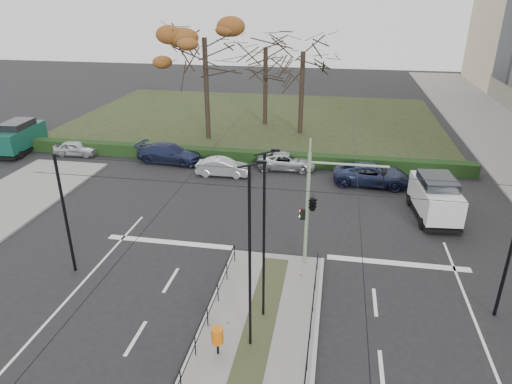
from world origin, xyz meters
TOP-DOWN VIEW (x-y plane):
  - ground at (0.00, 0.00)m, footprint 140.00×140.00m
  - median_island at (0.00, -2.50)m, footprint 4.40×15.00m
  - park at (-6.00, 32.00)m, footprint 38.00×26.00m
  - hedge at (-6.00, 18.60)m, footprint 38.00×1.00m
  - median_railing at (0.00, -2.60)m, footprint 4.14×13.24m
  - catenary at (0.00, 1.62)m, footprint 20.00×34.00m
  - traffic_light at (1.73, 4.50)m, footprint 3.94×2.18m
  - litter_bin at (-1.26, -2.38)m, footprint 0.45×0.45m
  - streetlamp_median_near at (-0.16, -1.66)m, footprint 0.62×0.13m
  - streetlamp_median_far at (0.05, 0.14)m, footprint 0.61×0.12m
  - parked_car_first at (-18.68, 17.86)m, footprint 3.65×1.68m
  - parked_car_second at (-5.54, 15.60)m, footprint 3.96×1.50m
  - parked_car_third at (-10.40, 17.61)m, footprint 5.39×2.63m
  - parked_car_fourth at (-1.05, 17.74)m, footprint 4.53×2.20m
  - white_van at (8.58, 11.17)m, footprint 2.59×5.09m
  - green_van at (-23.76, 17.91)m, footprint 2.44×5.48m
  - rust_tree at (-9.09, 24.33)m, footprint 8.44×8.44m
  - bare_tree_center at (-4.73, 30.24)m, footprint 6.40×6.40m
  - bare_tree_near at (-0.88, 27.51)m, footprint 6.56×6.56m
  - parked_car_fifth at (5.20, 15.76)m, footprint 5.42×2.68m

SIDE VIEW (x-z plane):
  - ground at x=0.00m, z-range 0.00..0.00m
  - park at x=-6.00m, z-range 0.00..0.10m
  - median_island at x=0.00m, z-range 0.00..0.14m
  - hedge at x=-6.00m, z-range 0.00..1.00m
  - parked_car_first at x=-18.68m, z-range 0.00..1.21m
  - parked_car_fourth at x=-1.05m, z-range 0.00..1.24m
  - parked_car_second at x=-5.54m, z-range 0.00..1.29m
  - parked_car_fifth at x=5.20m, z-range 0.00..1.48m
  - parked_car_third at x=-10.40m, z-range 0.00..1.51m
  - litter_bin at x=-1.26m, z-range 0.39..1.54m
  - median_railing at x=0.00m, z-range 0.52..1.44m
  - white_van at x=8.58m, z-range 0.05..2.63m
  - green_van at x=-23.76m, z-range 0.04..2.69m
  - catenary at x=0.00m, z-range 0.42..6.42m
  - traffic_light at x=1.73m, z-range 0.61..6.33m
  - streetlamp_median_far at x=0.05m, z-range 0.20..7.47m
  - streetlamp_median_near at x=-0.16m, z-range 0.20..7.66m
  - bare_tree_center at x=-4.73m, z-range 2.07..12.07m
  - bare_tree_near at x=-0.88m, z-range 2.07..12.07m
  - rust_tree at x=-9.09m, z-range 3.12..14.78m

